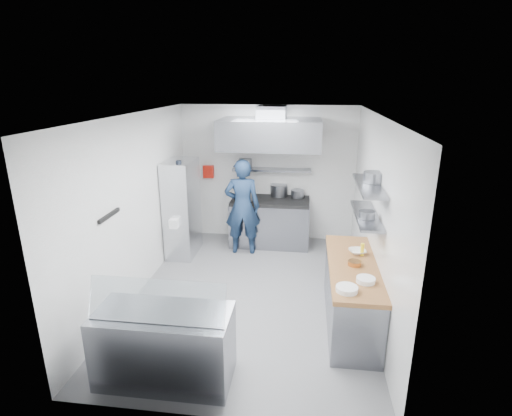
# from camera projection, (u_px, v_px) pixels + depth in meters

# --- Properties ---
(floor) EXTENTS (5.00, 5.00, 0.00)m
(floor) POSITION_uv_depth(u_px,v_px,m) (251.00, 293.00, 6.40)
(floor) COLOR slate
(floor) RESTS_ON ground
(ceiling) EXTENTS (5.00, 5.00, 0.00)m
(ceiling) POSITION_uv_depth(u_px,v_px,m) (250.00, 115.00, 5.55)
(ceiling) COLOR silver
(ceiling) RESTS_ON wall_back
(wall_back) EXTENTS (3.60, 2.80, 0.02)m
(wall_back) POSITION_uv_depth(u_px,v_px,m) (268.00, 174.00, 8.34)
(wall_back) COLOR white
(wall_back) RESTS_ON floor
(wall_front) EXTENTS (3.60, 2.80, 0.02)m
(wall_front) POSITION_uv_depth(u_px,v_px,m) (212.00, 296.00, 3.61)
(wall_front) COLOR white
(wall_front) RESTS_ON floor
(wall_left) EXTENTS (2.80, 5.00, 0.02)m
(wall_left) POSITION_uv_depth(u_px,v_px,m) (136.00, 206.00, 6.20)
(wall_left) COLOR white
(wall_left) RESTS_ON floor
(wall_right) EXTENTS (2.80, 5.00, 0.02)m
(wall_right) POSITION_uv_depth(u_px,v_px,m) (374.00, 216.00, 5.76)
(wall_right) COLOR white
(wall_right) RESTS_ON floor
(gas_range) EXTENTS (1.60, 0.80, 0.90)m
(gas_range) POSITION_uv_depth(u_px,v_px,m) (270.00, 223.00, 8.24)
(gas_range) COLOR gray
(gas_range) RESTS_ON floor
(cooktop) EXTENTS (1.57, 0.78, 0.06)m
(cooktop) POSITION_uv_depth(u_px,v_px,m) (270.00, 201.00, 8.09)
(cooktop) COLOR black
(cooktop) RESTS_ON gas_range
(stock_pot_left) EXTENTS (0.29, 0.29, 0.20)m
(stock_pot_left) POSITION_uv_depth(u_px,v_px,m) (247.00, 195.00, 8.01)
(stock_pot_left) COLOR slate
(stock_pot_left) RESTS_ON cooktop
(stock_pot_mid) EXTENTS (0.35, 0.35, 0.24)m
(stock_pot_mid) POSITION_uv_depth(u_px,v_px,m) (279.00, 190.00, 8.30)
(stock_pot_mid) COLOR slate
(stock_pot_mid) RESTS_ON cooktop
(stock_pot_right) EXTENTS (0.27, 0.27, 0.16)m
(stock_pot_right) POSITION_uv_depth(u_px,v_px,m) (298.00, 194.00, 8.20)
(stock_pot_right) COLOR slate
(stock_pot_right) RESTS_ON cooktop
(over_range_shelf) EXTENTS (1.60, 0.30, 0.04)m
(over_range_shelf) POSITION_uv_depth(u_px,v_px,m) (272.00, 170.00, 8.14)
(over_range_shelf) COLOR gray
(over_range_shelf) RESTS_ON wall_back
(shelf_pot_a) EXTENTS (0.28, 0.28, 0.18)m
(shelf_pot_a) POSITION_uv_depth(u_px,v_px,m) (245.00, 163.00, 8.26)
(shelf_pot_a) COLOR slate
(shelf_pot_a) RESTS_ON over_range_shelf
(extractor_hood) EXTENTS (1.90, 1.15, 0.55)m
(extractor_hood) POSITION_uv_depth(u_px,v_px,m) (270.00, 134.00, 7.51)
(extractor_hood) COLOR gray
(extractor_hood) RESTS_ON wall_back
(hood_duct) EXTENTS (0.55, 0.55, 0.24)m
(hood_duct) POSITION_uv_depth(u_px,v_px,m) (272.00, 112.00, 7.60)
(hood_duct) COLOR slate
(hood_duct) RESTS_ON extractor_hood
(red_firebox) EXTENTS (0.22, 0.10, 0.26)m
(red_firebox) POSITION_uv_depth(u_px,v_px,m) (209.00, 172.00, 8.43)
(red_firebox) COLOR red
(red_firebox) RESTS_ON wall_back
(chef) EXTENTS (0.72, 0.51, 1.87)m
(chef) POSITION_uv_depth(u_px,v_px,m) (242.00, 207.00, 7.68)
(chef) COLOR #182B48
(chef) RESTS_ON floor
(wire_rack) EXTENTS (0.50, 0.90, 1.85)m
(wire_rack) POSITION_uv_depth(u_px,v_px,m) (182.00, 208.00, 7.63)
(wire_rack) COLOR silver
(wire_rack) RESTS_ON floor
(rack_bin_a) EXTENTS (0.15, 0.18, 0.17)m
(rack_bin_a) POSITION_uv_depth(u_px,v_px,m) (174.00, 223.00, 7.21)
(rack_bin_a) COLOR white
(rack_bin_a) RESTS_ON wire_rack
(rack_bin_b) EXTENTS (0.15, 0.19, 0.17)m
(rack_bin_b) POSITION_uv_depth(u_px,v_px,m) (182.00, 189.00, 7.55)
(rack_bin_b) COLOR yellow
(rack_bin_b) RESTS_ON wire_rack
(rack_jar) EXTENTS (0.10, 0.10, 0.18)m
(rack_jar) POSITION_uv_depth(u_px,v_px,m) (179.00, 166.00, 7.17)
(rack_jar) COLOR black
(rack_jar) RESTS_ON wire_rack
(knife_strip) EXTENTS (0.04, 0.55, 0.05)m
(knife_strip) POSITION_uv_depth(u_px,v_px,m) (109.00, 215.00, 5.30)
(knife_strip) COLOR black
(knife_strip) RESTS_ON wall_left
(prep_counter_base) EXTENTS (0.62, 2.00, 0.84)m
(prep_counter_base) POSITION_uv_depth(u_px,v_px,m) (351.00, 295.00, 5.53)
(prep_counter_base) COLOR gray
(prep_counter_base) RESTS_ON floor
(prep_counter_top) EXTENTS (0.65, 2.04, 0.06)m
(prep_counter_top) POSITION_uv_depth(u_px,v_px,m) (353.00, 266.00, 5.39)
(prep_counter_top) COLOR #9D5B36
(prep_counter_top) RESTS_ON prep_counter_base
(plate_stack_a) EXTENTS (0.26, 0.26, 0.06)m
(plate_stack_a) POSITION_uv_depth(u_px,v_px,m) (347.00, 289.00, 4.68)
(plate_stack_a) COLOR white
(plate_stack_a) RESTS_ON prep_counter_top
(plate_stack_b) EXTENTS (0.23, 0.23, 0.06)m
(plate_stack_b) POSITION_uv_depth(u_px,v_px,m) (366.00, 280.00, 4.89)
(plate_stack_b) COLOR white
(plate_stack_b) RESTS_ON prep_counter_top
(copper_pan) EXTENTS (0.18, 0.18, 0.06)m
(copper_pan) POSITION_uv_depth(u_px,v_px,m) (355.00, 263.00, 5.33)
(copper_pan) COLOR #B87233
(copper_pan) RESTS_ON prep_counter_top
(squeeze_bottle) EXTENTS (0.05, 0.05, 0.18)m
(squeeze_bottle) POSITION_uv_depth(u_px,v_px,m) (362.00, 250.00, 5.61)
(squeeze_bottle) COLOR yellow
(squeeze_bottle) RESTS_ON prep_counter_top
(mixing_bowl) EXTENTS (0.28, 0.28, 0.06)m
(mixing_bowl) POSITION_uv_depth(u_px,v_px,m) (357.00, 252.00, 5.70)
(mixing_bowl) COLOR white
(mixing_bowl) RESTS_ON prep_counter_top
(wall_shelf_lower) EXTENTS (0.30, 1.30, 0.04)m
(wall_shelf_lower) POSITION_uv_depth(u_px,v_px,m) (366.00, 215.00, 5.46)
(wall_shelf_lower) COLOR gray
(wall_shelf_lower) RESTS_ON wall_right
(wall_shelf_upper) EXTENTS (0.30, 1.30, 0.04)m
(wall_shelf_upper) POSITION_uv_depth(u_px,v_px,m) (369.00, 186.00, 5.33)
(wall_shelf_upper) COLOR gray
(wall_shelf_upper) RESTS_ON wall_right
(shelf_pot_c) EXTENTS (0.21, 0.21, 0.10)m
(shelf_pot_c) POSITION_uv_depth(u_px,v_px,m) (367.00, 215.00, 5.27)
(shelf_pot_c) COLOR slate
(shelf_pot_c) RESTS_ON wall_shelf_lower
(shelf_pot_d) EXTENTS (0.29, 0.29, 0.14)m
(shelf_pot_d) POSITION_uv_depth(u_px,v_px,m) (374.00, 177.00, 5.41)
(shelf_pot_d) COLOR slate
(shelf_pot_d) RESTS_ON wall_shelf_upper
(display_case) EXTENTS (1.50, 0.70, 0.85)m
(display_case) POSITION_uv_depth(u_px,v_px,m) (165.00, 346.00, 4.47)
(display_case) COLOR gray
(display_case) RESTS_ON floor
(display_glass) EXTENTS (1.47, 0.19, 0.42)m
(display_glass) POSITION_uv_depth(u_px,v_px,m) (157.00, 301.00, 4.16)
(display_glass) COLOR silver
(display_glass) RESTS_ON display_case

